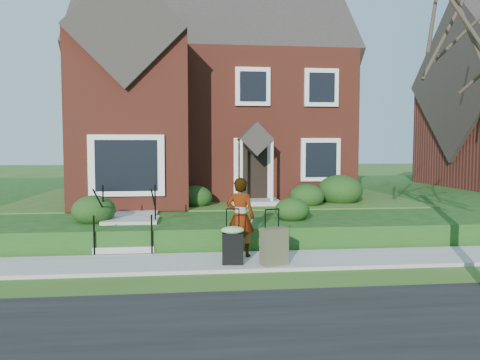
{
  "coord_description": "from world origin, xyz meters",
  "views": [
    {
      "loc": [
        -0.98,
        -10.01,
        2.53
      ],
      "look_at": [
        0.33,
        2.0,
        1.69
      ],
      "focal_mm": 35.0,
      "sensor_mm": 36.0,
      "label": 1
    }
  ],
  "objects": [
    {
      "name": "suitcase_black",
      "position": [
        -0.08,
        -0.36,
        0.53
      ],
      "size": [
        0.52,
        0.44,
        1.17
      ],
      "rotation": [
        0.0,
        0.0,
        -0.09
      ],
      "color": "black",
      "rests_on": "sidewalk"
    },
    {
      "name": "terrace",
      "position": [
        4.0,
        10.9,
        0.3
      ],
      "size": [
        44.0,
        20.0,
        0.6
      ],
      "primitive_type": "cube",
      "color": "#143D10",
      "rests_on": "ground"
    },
    {
      "name": "main_house",
      "position": [
        -0.21,
        9.61,
        5.26
      ],
      "size": [
        10.4,
        10.2,
        9.4
      ],
      "color": "maroon",
      "rests_on": "terrace"
    },
    {
      "name": "woman",
      "position": [
        0.16,
        0.35,
        0.97
      ],
      "size": [
        0.76,
        0.64,
        1.78
      ],
      "primitive_type": "imported",
      "rotation": [
        0.0,
        0.0,
        2.77
      ],
      "color": "#999999",
      "rests_on": "sidewalk"
    },
    {
      "name": "front_steps",
      "position": [
        -2.5,
        1.84,
        0.47
      ],
      "size": [
        1.4,
        2.02,
        1.5
      ],
      "color": "#9E9B93",
      "rests_on": "ground"
    },
    {
      "name": "ground",
      "position": [
        0.0,
        0.0,
        0.0
      ],
      "size": [
        120.0,
        120.0,
        0.0
      ],
      "primitive_type": "plane",
      "color": "#2D5119",
      "rests_on": "ground"
    },
    {
      "name": "sidewalk",
      "position": [
        0.0,
        0.0,
        0.04
      ],
      "size": [
        60.0,
        1.6,
        0.08
      ],
      "primitive_type": "cube",
      "color": "#9E9B93",
      "rests_on": "ground"
    },
    {
      "name": "foundation_shrubs",
      "position": [
        0.79,
        4.77,
        1.05
      ],
      "size": [
        9.91,
        4.79,
        1.1
      ],
      "color": "black",
      "rests_on": "terrace"
    },
    {
      "name": "walkway",
      "position": [
        -2.5,
        5.0,
        0.63
      ],
      "size": [
        1.2,
        6.0,
        0.06
      ],
      "primitive_type": "cube",
      "color": "#9E9B93",
      "rests_on": "terrace"
    },
    {
      "name": "suitcase_olive",
      "position": [
        0.78,
        -0.5,
        0.47
      ],
      "size": [
        0.61,
        0.47,
        1.17
      ],
      "rotation": [
        0.0,
        0.0,
        0.35
      ],
      "color": "#4D4C33",
      "rests_on": "sidewalk"
    }
  ]
}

